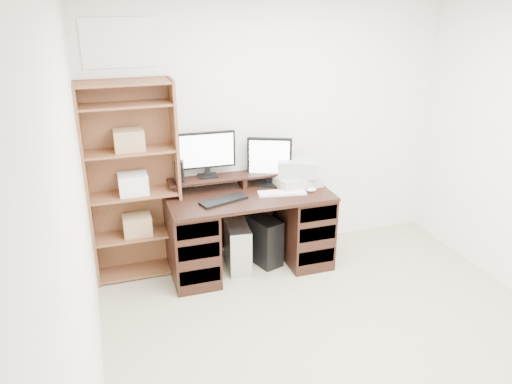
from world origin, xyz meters
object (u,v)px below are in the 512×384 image
monitor_small (269,159)px  tower_silver (237,246)px  tower_black (261,239)px  monitor_wide (207,152)px  bookshelf (133,181)px  desk (249,229)px  printer (297,180)px

monitor_small → tower_silver: 0.87m
tower_black → tower_silver: bearing=173.4°
monitor_wide → bookshelf: bookshelf is taller
tower_silver → tower_black: (0.26, 0.05, 0.01)m
monitor_small → bookshelf: bearing=-158.6°
desk → monitor_wide: size_ratio=2.82×
desk → bookshelf: size_ratio=0.83×
tower_silver → desk: bearing=-4.4°
monitor_small → printer: monitor_small is taller
printer → tower_black: (-0.36, 0.00, -0.57)m
monitor_wide → desk: bearing=-37.1°
tower_silver → bookshelf: bookshelf is taller
monitor_small → printer: (0.24, -0.11, -0.20)m
monitor_wide → bookshelf: (-0.69, -0.05, -0.19)m
monitor_wide → printer: size_ratio=1.30×
tower_silver → bookshelf: size_ratio=0.25×
monitor_small → monitor_wide: bearing=-165.5°
monitor_wide → monitor_small: size_ratio=1.16×
monitor_wide → tower_silver: bearing=-46.7°
tower_black → bookshelf: bearing=155.2°
monitor_wide → tower_silver: 0.94m
printer → bookshelf: bearing=167.0°
desk → printer: printer is taller
monitor_small → bookshelf: bookshelf is taller
bookshelf → printer: bearing=-5.4°
monitor_small → printer: 0.33m
printer → tower_black: 0.67m
desk → monitor_wide: (-0.32, 0.26, 0.72)m
desk → tower_silver: size_ratio=3.34×
desk → tower_black: desk is taller
monitor_wide → printer: 0.90m
tower_black → bookshelf: bookshelf is taller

